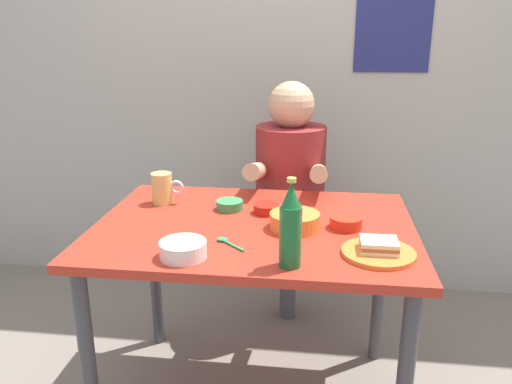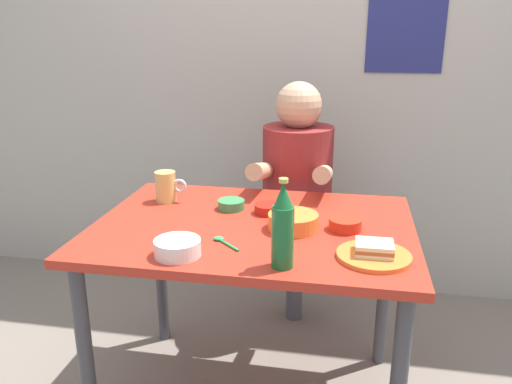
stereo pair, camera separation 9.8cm
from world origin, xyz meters
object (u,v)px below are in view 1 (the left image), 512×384
(stool, at_px, (288,253))
(plate_orange, at_px, (378,253))
(beer_bottle, at_px, (291,227))
(sauce_bowl_chili, at_px, (346,222))
(dining_table, at_px, (254,248))
(sandwich, at_px, (379,245))
(person_seated, at_px, (290,171))
(beer_mug, at_px, (163,188))

(stool, distance_m, plate_orange, 0.98)
(beer_bottle, relative_size, sauce_bowl_chili, 2.38)
(stool, bearing_deg, plate_orange, -69.45)
(beer_bottle, bearing_deg, plate_orange, 21.94)
(beer_bottle, bearing_deg, dining_table, 114.46)
(dining_table, relative_size, beer_bottle, 4.20)
(sandwich, relative_size, sauce_bowl_chili, 1.00)
(person_seated, bearing_deg, sauce_bowl_chili, -69.83)
(dining_table, xyz_separation_m, stool, (0.09, 0.63, -0.30))
(dining_table, distance_m, person_seated, 0.64)
(plate_orange, relative_size, beer_bottle, 0.84)
(beer_mug, bearing_deg, sauce_bowl_chili, -14.29)
(plate_orange, distance_m, sauce_bowl_chili, 0.23)
(stool, relative_size, beer_mug, 3.57)
(sauce_bowl_chili, bearing_deg, person_seated, 110.17)
(sandwich, bearing_deg, sauce_bowl_chili, 112.66)
(stool, relative_size, plate_orange, 2.05)
(sandwich, relative_size, beer_mug, 0.87)
(sauce_bowl_chili, bearing_deg, beer_bottle, -118.57)
(person_seated, distance_m, plate_orange, 0.89)
(beer_bottle, height_order, sauce_bowl_chili, beer_bottle)
(plate_orange, bearing_deg, beer_mug, 153.66)
(sandwich, bearing_deg, stool, 110.55)
(dining_table, xyz_separation_m, plate_orange, (0.40, -0.21, 0.10))
(stool, bearing_deg, person_seated, -90.00)
(stool, distance_m, beer_bottle, 1.07)
(stool, xyz_separation_m, beer_bottle, (0.06, -0.94, 0.51))
(beer_mug, height_order, sauce_bowl_chili, beer_mug)
(dining_table, bearing_deg, beer_bottle, -65.54)
(person_seated, bearing_deg, beer_bottle, -86.55)
(stool, height_order, sandwich, sandwich)
(dining_table, height_order, plate_orange, plate_orange)
(sandwich, distance_m, sauce_bowl_chili, 0.23)
(stool, xyz_separation_m, sandwich, (0.31, -0.84, 0.42))
(person_seated, bearing_deg, plate_orange, -69.19)
(person_seated, height_order, plate_orange, person_seated)
(stool, bearing_deg, beer_bottle, -86.59)
(plate_orange, distance_m, beer_mug, 0.87)
(beer_mug, bearing_deg, dining_table, -24.95)
(person_seated, relative_size, beer_bottle, 2.75)
(sandwich, height_order, beer_bottle, beer_bottle)
(beer_bottle, bearing_deg, beer_mug, 136.78)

